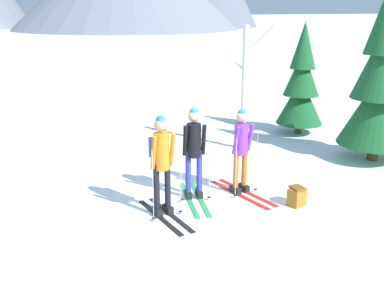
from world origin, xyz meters
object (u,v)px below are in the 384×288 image
skier_in_orange (161,159)px  pine_tree_near (301,84)px  birch_tree_tall (245,87)px  pine_tree_mid (382,80)px  backpack_on_snow_front (297,196)px  skier_in_purple (241,148)px  skier_in_black (194,148)px

skier_in_orange → pine_tree_near: pine_tree_near is taller
birch_tree_tall → pine_tree_near: bearing=17.1°
skier_in_orange → birch_tree_tall: (3.30, 2.93, 0.61)m
pine_tree_mid → birch_tree_tall: pine_tree_mid is taller
birch_tree_tall → backpack_on_snow_front: 3.96m
skier_in_orange → pine_tree_near: 6.68m
skier_in_orange → skier_in_purple: 1.82m
skier_in_purple → birch_tree_tall: size_ratio=0.54×
pine_tree_mid → skier_in_purple: bearing=-172.4°
skier_in_orange → birch_tree_tall: size_ratio=0.57×
skier_in_black → backpack_on_snow_front: 2.17m
birch_tree_tall → skier_in_black: bearing=-135.2°
skier_in_black → pine_tree_near: pine_tree_near is taller
pine_tree_near → birch_tree_tall: size_ratio=1.01×
skier_in_orange → birch_tree_tall: birch_tree_tall is taller
pine_tree_near → pine_tree_mid: (0.22, -2.76, 0.50)m
skier_in_orange → pine_tree_near: size_ratio=0.57×
skier_in_purple → pine_tree_near: (3.80, 3.30, 0.54)m
skier_in_orange → skier_in_black: 0.95m
skier_in_black → backpack_on_snow_front: bearing=-34.0°
skier_in_black → backpack_on_snow_front: (1.66, -1.12, -0.85)m
skier_in_orange → pine_tree_mid: bearing=8.5°
backpack_on_snow_front → skier_in_purple: bearing=125.1°
pine_tree_mid → skier_in_black: bearing=-175.4°
skier_in_orange → backpack_on_snow_front: size_ratio=4.88×
pine_tree_mid → pine_tree_near: bearing=94.6°
skier_in_orange → pine_tree_mid: 5.95m
pine_tree_mid → backpack_on_snow_front: bearing=-155.5°
pine_tree_mid → backpack_on_snow_front: 4.08m
skier_in_orange → pine_tree_mid: pine_tree_mid is taller
pine_tree_near → birch_tree_tall: bearing=-162.9°
skier_in_black → skier_in_purple: bearing=-8.2°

